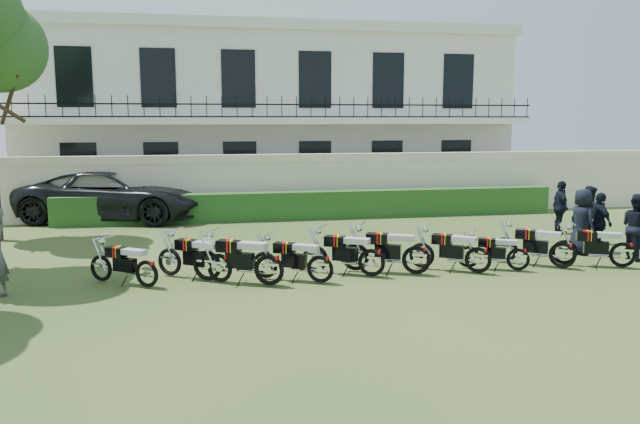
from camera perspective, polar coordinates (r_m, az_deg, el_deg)
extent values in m
plane|color=#2C431B|center=(15.36, 0.75, -4.94)|extent=(100.00, 100.00, 0.00)
cube|color=beige|center=(22.98, -3.24, 2.07)|extent=(30.00, 0.30, 2.00)
cube|color=beige|center=(22.88, -3.26, 4.94)|extent=(30.00, 0.35, 0.30)
cube|color=#1B4418|center=(22.41, -0.42, 0.64)|extent=(18.00, 0.60, 1.00)
cube|color=white|center=(28.80, -4.88, 8.34)|extent=(20.00, 8.00, 7.00)
cube|color=white|center=(29.02, -4.97, 15.67)|extent=(20.40, 8.40, 0.40)
cube|color=white|center=(24.13, -3.70, 8.33)|extent=(20.00, 1.40, 0.25)
cube|color=black|center=(23.49, -3.52, 9.79)|extent=(20.00, 0.05, 0.05)
cube|color=black|center=(23.48, -3.51, 8.69)|extent=(20.00, 0.05, 0.05)
cube|color=black|center=(25.14, -21.12, 3.44)|extent=(1.30, 0.12, 2.20)
cube|color=black|center=(25.11, -21.55, 11.42)|extent=(1.30, 0.12, 2.20)
cube|color=black|center=(24.78, -14.27, 3.69)|extent=(1.30, 0.12, 2.20)
cube|color=black|center=(24.75, -14.57, 11.79)|extent=(1.30, 0.12, 2.20)
cube|color=black|center=(24.78, -7.32, 3.88)|extent=(1.30, 0.12, 2.20)
cube|color=black|center=(24.75, -7.47, 11.98)|extent=(1.30, 0.12, 2.20)
cube|color=black|center=(25.14, -0.46, 4.02)|extent=(1.30, 0.12, 2.20)
cube|color=black|center=(25.11, -0.47, 12.00)|extent=(1.30, 0.12, 2.20)
cube|color=black|center=(25.85, 6.11, 4.09)|extent=(1.30, 0.12, 2.20)
cube|color=black|center=(25.82, 6.24, 11.86)|extent=(1.30, 0.12, 2.20)
cube|color=black|center=(26.87, 12.26, 4.11)|extent=(1.30, 0.12, 2.20)
cube|color=black|center=(26.84, 12.50, 11.58)|extent=(1.30, 0.12, 2.20)
sphere|color=#2B5F26|center=(20.72, -27.21, 13.28)|extent=(2.60, 2.60, 2.60)
torus|color=black|center=(13.41, -13.47, -5.90)|extent=(0.53, 0.41, 0.59)
torus|color=black|center=(14.19, -17.52, -5.27)|extent=(0.53, 0.41, 0.59)
cube|color=black|center=(13.73, -15.42, -5.02)|extent=(0.54, 0.45, 0.29)
cube|color=black|center=(13.81, -16.18, -3.86)|extent=(0.50, 0.45, 0.21)
cube|color=red|center=(13.81, -16.18, -3.82)|extent=(0.14, 0.27, 0.22)
cube|color=yellow|center=(13.77, -16.00, -3.84)|extent=(0.11, 0.26, 0.22)
cube|color=#B3B3B3|center=(13.50, -14.61, -3.91)|extent=(0.57, 0.49, 0.12)
cylinder|color=silver|center=(13.95, -17.20, -2.56)|extent=(0.36, 0.49, 0.03)
torus|color=black|center=(13.49, -6.77, -5.52)|extent=(0.57, 0.46, 0.64)
torus|color=black|center=(14.26, -11.43, -4.87)|extent=(0.57, 0.46, 0.64)
cube|color=black|center=(13.80, -9.00, -4.58)|extent=(0.58, 0.50, 0.32)
cube|color=black|center=(13.87, -9.85, -3.33)|extent=(0.54, 0.50, 0.23)
cube|color=red|center=(13.87, -9.85, -3.28)|extent=(0.16, 0.30, 0.24)
cube|color=yellow|center=(13.84, -9.64, -3.31)|extent=(0.13, 0.29, 0.24)
cube|color=#B3B3B3|center=(13.57, -8.04, -3.37)|extent=(0.62, 0.55, 0.13)
cylinder|color=silver|center=(14.01, -11.01, -1.93)|extent=(0.40, 0.53, 0.03)
torus|color=black|center=(13.22, -1.71, -5.67)|extent=(0.65, 0.40, 0.68)
torus|color=black|center=(13.73, -7.53, -5.21)|extent=(0.65, 0.40, 0.68)
cube|color=black|center=(13.40, -4.46, -4.76)|extent=(0.64, 0.46, 0.34)
cube|color=black|center=(13.42, -5.50, -3.43)|extent=(0.58, 0.49, 0.25)
cube|color=red|center=(13.42, -5.50, -3.38)|extent=(0.13, 0.31, 0.26)
cube|color=yellow|center=(13.40, -5.24, -3.40)|extent=(0.09, 0.31, 0.26)
cube|color=#B3B3B3|center=(13.22, -3.25, -3.39)|extent=(0.67, 0.52, 0.13)
cylinder|color=silver|center=(13.49, -6.94, -1.94)|extent=(0.33, 0.61, 0.03)
torus|color=black|center=(13.46, 2.67, -5.57)|extent=(0.58, 0.38, 0.61)
torus|color=black|center=(13.85, -2.56, -5.16)|extent=(0.58, 0.38, 0.61)
cube|color=black|center=(13.59, 0.22, -4.76)|extent=(0.57, 0.43, 0.30)
cube|color=black|center=(13.60, -0.71, -3.58)|extent=(0.52, 0.45, 0.22)
cube|color=red|center=(13.60, -0.71, -3.54)|extent=(0.12, 0.28, 0.23)
cube|color=yellow|center=(13.58, -0.47, -3.56)|extent=(0.09, 0.28, 0.23)
cube|color=#B3B3B3|center=(13.45, 1.32, -3.55)|extent=(0.60, 0.48, 0.12)
cylinder|color=silver|center=(13.65, -1.99, -2.25)|extent=(0.32, 0.54, 0.03)
torus|color=black|center=(14.09, 7.42, -4.94)|extent=(0.60, 0.40, 0.64)
torus|color=black|center=(14.42, 2.11, -4.56)|extent=(0.60, 0.40, 0.64)
cube|color=black|center=(14.19, 4.94, -4.15)|extent=(0.59, 0.45, 0.31)
cube|color=black|center=(14.19, 4.01, -2.97)|extent=(0.54, 0.47, 0.23)
cube|color=red|center=(14.19, 4.01, -2.93)|extent=(0.13, 0.29, 0.24)
cube|color=yellow|center=(14.17, 4.26, -2.94)|extent=(0.10, 0.29, 0.24)
cube|color=#B3B3B3|center=(14.06, 6.08, -2.93)|extent=(0.62, 0.51, 0.13)
cylinder|color=silver|center=(14.22, 2.73, -1.64)|extent=(0.34, 0.56, 0.03)
torus|color=black|center=(14.50, 11.61, -4.59)|extent=(0.65, 0.37, 0.67)
torus|color=black|center=(14.62, 6.00, -4.35)|extent=(0.65, 0.37, 0.67)
cube|color=black|center=(14.50, 9.02, -3.85)|extent=(0.63, 0.43, 0.33)
cube|color=black|center=(14.47, 8.06, -2.67)|extent=(0.57, 0.47, 0.24)
cube|color=red|center=(14.47, 8.06, -2.62)|extent=(0.11, 0.30, 0.25)
cube|color=yellow|center=(14.46, 8.32, -2.63)|extent=(0.08, 0.30, 0.25)
cube|color=#B3B3B3|center=(14.42, 10.23, -2.58)|extent=(0.66, 0.49, 0.13)
cylinder|color=silver|center=(14.45, 6.70, -1.33)|extent=(0.31, 0.61, 0.03)
torus|color=black|center=(14.86, 16.77, -4.56)|extent=(0.57, 0.42, 0.62)
torus|color=black|center=(15.05, 11.74, -4.21)|extent=(0.57, 0.42, 0.62)
cube|color=black|center=(14.90, 14.46, -3.83)|extent=(0.57, 0.46, 0.31)
cube|color=black|center=(14.88, 13.60, -2.74)|extent=(0.53, 0.48, 0.22)
cube|color=red|center=(14.87, 13.60, -2.70)|extent=(0.15, 0.29, 0.23)
cube|color=yellow|center=(14.86, 13.84, -2.71)|extent=(0.12, 0.28, 0.23)
cube|color=#B3B3B3|center=(14.80, 15.55, -2.71)|extent=(0.60, 0.52, 0.12)
cylinder|color=silver|center=(14.88, 12.41, -1.50)|extent=(0.37, 0.52, 0.03)
torus|color=black|center=(15.51, 19.78, -4.32)|extent=(0.52, 0.31, 0.54)
torus|color=black|center=(15.45, 15.53, -4.17)|extent=(0.52, 0.31, 0.54)
cube|color=black|center=(15.44, 17.84, -3.77)|extent=(0.51, 0.35, 0.26)
cube|color=black|center=(15.39, 17.13, -2.88)|extent=(0.46, 0.38, 0.19)
cube|color=red|center=(15.39, 17.13, -2.85)|extent=(0.09, 0.24, 0.20)
cube|color=yellow|center=(15.39, 17.33, -2.85)|extent=(0.07, 0.24, 0.20)
cube|color=#B3B3B3|center=(15.41, 18.77, -2.81)|extent=(0.53, 0.40, 0.11)
cylinder|color=silver|center=(15.33, 16.12, -1.87)|extent=(0.25, 0.49, 0.03)
torus|color=black|center=(16.00, 23.69, -3.98)|extent=(0.55, 0.47, 0.63)
torus|color=black|center=(16.14, 18.89, -3.61)|extent=(0.55, 0.47, 0.63)
cube|color=black|center=(16.02, 21.49, -3.26)|extent=(0.56, 0.50, 0.31)
cube|color=black|center=(16.00, 20.70, -2.21)|extent=(0.53, 0.50, 0.23)
cube|color=red|center=(15.99, 20.70, -2.18)|extent=(0.17, 0.29, 0.24)
cube|color=yellow|center=(15.99, 20.92, -2.19)|extent=(0.14, 0.28, 0.24)
cube|color=#B3B3B3|center=(15.94, 22.56, -2.20)|extent=(0.60, 0.55, 0.12)
cylinder|color=silver|center=(15.99, 19.57, -1.02)|extent=(0.41, 0.51, 0.03)
torus|color=black|center=(16.59, 23.71, -3.58)|extent=(0.60, 0.34, 0.62)
cube|color=black|center=(16.70, 26.14, -3.13)|extent=(0.58, 0.40, 0.30)
cube|color=black|center=(16.60, 25.41, -2.18)|extent=(0.52, 0.43, 0.22)
cube|color=red|center=(16.60, 25.42, -2.15)|extent=(0.10, 0.28, 0.23)
cube|color=yellow|center=(16.61, 25.62, -2.15)|extent=(0.07, 0.28, 0.23)
cube|color=#B3B3B3|center=(16.71, 27.12, -2.09)|extent=(0.61, 0.45, 0.12)
cylinder|color=silver|center=(16.49, 24.38, -1.11)|extent=(0.28, 0.57, 0.03)
imported|color=black|center=(23.23, -18.31, 1.46)|extent=(6.95, 4.37, 1.79)
imported|color=black|center=(17.83, 26.94, -1.21)|extent=(0.72, 0.88, 1.70)
imported|color=black|center=(18.29, 24.17, -0.91)|extent=(0.41, 0.96, 1.63)
imported|color=black|center=(17.95, 22.82, -0.81)|extent=(0.66, 0.92, 1.75)
imported|color=black|center=(19.61, 23.38, -0.21)|extent=(0.68, 0.85, 1.68)
imported|color=black|center=(20.84, 21.13, 0.39)|extent=(0.57, 1.04, 1.67)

